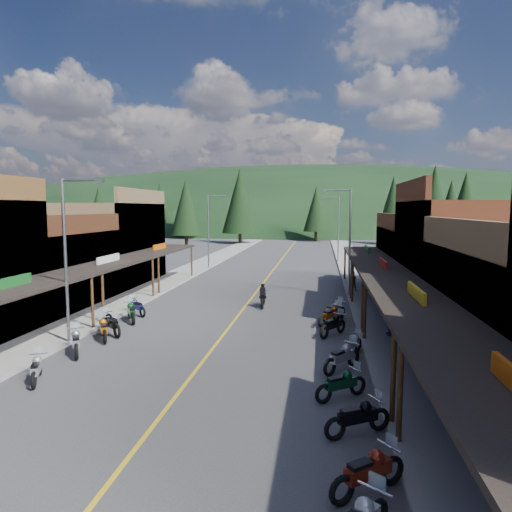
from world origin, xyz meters
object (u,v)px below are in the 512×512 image
at_px(streetlight_2, 348,237).
at_px(streetlight_1, 209,228).
at_px(shop_west_3, 104,244).
at_px(streetlight_3, 337,226).
at_px(bike_east_2, 358,416).
at_px(pine_9, 451,210).
at_px(pine_3, 316,209).
at_px(bike_west_8, 137,306).
at_px(shop_east_2, 473,261).
at_px(pine_1, 186,205).
at_px(bike_west_4, 76,341).
at_px(bike_east_4, 342,356).
at_px(shop_west_2, 37,269).
at_px(shop_east_3, 432,260).
at_px(bike_west_6, 110,322).
at_px(bike_east_5, 352,343).
at_px(bike_east_6, 333,324).
at_px(pine_0, 99,209).
at_px(pine_8, 141,212).
at_px(bike_east_3, 341,383).
at_px(bike_east_7, 331,314).
at_px(bike_east_1, 368,470).
at_px(pine_5, 465,201).
at_px(pine_4, 393,205).
at_px(pine_7, 160,205).
at_px(bike_west_3, 36,368).
at_px(rider_on_bike, 263,297).
at_px(bike_east_8, 334,310).
at_px(pedestrian_east_b, 352,281).
at_px(pine_2, 240,201).
at_px(bike_west_7, 131,311).
at_px(pine_10, 186,207).
at_px(pine_11, 434,204).
at_px(pedestrian_east_a, 389,317).

bearing_deg(streetlight_2, streetlight_1, 134.80).
xyz_separation_m(shop_west_3, streetlight_3, (20.74, 18.70, 0.94)).
bearing_deg(bike_east_2, pine_9, 132.78).
xyz_separation_m(pine_3, bike_west_8, (-10.22, -65.81, -5.90)).
distance_m(shop_east_2, streetlight_3, 29.13).
xyz_separation_m(pine_1, bike_west_8, (17.78, -69.81, -6.65)).
bearing_deg(bike_west_4, bike_east_4, -32.47).
bearing_deg(streetlight_1, shop_west_2, -108.52).
distance_m(shop_east_3, bike_west_6, 25.03).
distance_m(streetlight_3, pine_9, 22.79).
distance_m(bike_west_4, bike_east_5, 12.48).
bearing_deg(bike_east_6, pine_0, 158.95).
height_order(pine_8, bike_east_3, pine_8).
bearing_deg(bike_west_6, bike_east_7, -30.72).
relative_size(shop_west_3, bike_east_1, 5.00).
height_order(shop_east_3, pine_3, pine_3).
distance_m(pine_5, bike_east_7, 78.27).
bearing_deg(pine_4, pine_7, 162.26).
distance_m(bike_west_3, bike_east_7, 15.17).
xyz_separation_m(shop_west_2, pine_5, (47.75, 70.30, 5.46)).
distance_m(pine_0, rider_on_bike, 71.63).
relative_size(bike_east_8, pedestrian_east_b, 1.43).
distance_m(pine_7, bike_west_6, 84.58).
bearing_deg(pine_1, pine_2, -40.60).
xyz_separation_m(shop_west_3, shop_east_2, (27.57, -9.60, -0.00)).
xyz_separation_m(bike_east_7, rider_on_bike, (-4.41, 4.28, 0.02)).
distance_m(pine_0, pine_7, 16.14).
height_order(pine_5, bike_east_5, pine_5).
relative_size(shop_west_3, shop_east_2, 1.00).
bearing_deg(pine_1, bike_east_8, -66.74).
distance_m(pine_0, bike_east_4, 83.84).
height_order(shop_west_2, bike_west_3, shop_west_2).
xyz_separation_m(shop_east_3, pine_3, (-9.75, 54.70, 3.95)).
distance_m(streetlight_3, bike_east_8, 29.62).
height_order(pine_3, bike_east_7, pine_3).
bearing_deg(pine_5, bike_west_7, -118.53).
distance_m(shop_east_2, pine_5, 73.29).
bearing_deg(shop_east_2, bike_east_8, -172.52).
bearing_deg(pine_2, pine_7, 140.71).
relative_size(shop_east_3, bike_west_8, 5.31).
bearing_deg(pine_2, bike_west_3, -86.38).
height_order(streetlight_1, bike_east_6, streetlight_1).
distance_m(pine_3, pine_10, 27.20).
bearing_deg(shop_west_2, streetlight_2, 16.92).
height_order(pine_7, bike_west_8, pine_7).
bearing_deg(bike_west_7, pine_11, 25.90).
xyz_separation_m(pine_2, bike_east_4, (15.90, -65.92, -7.34)).
bearing_deg(pine_8, bike_east_6, -57.09).
distance_m(pine_2, pine_7, 28.44).
xyz_separation_m(pine_7, pedestrian_east_a, (40.49, -78.70, -6.12)).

